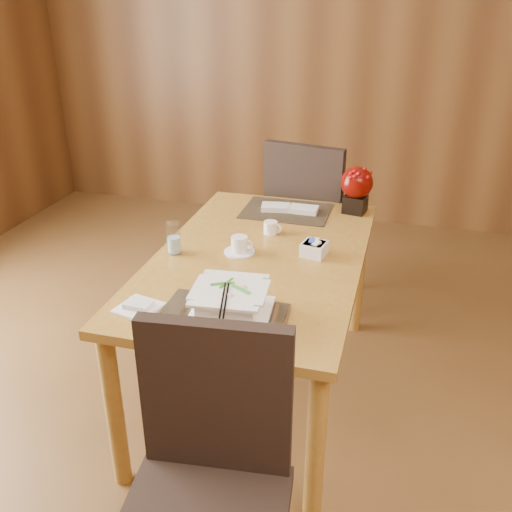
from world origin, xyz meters
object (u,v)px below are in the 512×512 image
(dining_table, at_px, (259,275))
(coffee_cup, at_px, (239,246))
(soup_setting, at_px, (230,303))
(berry_decor, at_px, (357,187))
(near_chair, at_px, (208,476))
(creamer_jug, at_px, (271,228))
(sugar_caddy, at_px, (314,249))
(water_glass, at_px, (174,238))
(bread_plate, at_px, (139,308))
(far_chair, at_px, (310,215))

(dining_table, bearing_deg, coffee_cup, 179.44)
(soup_setting, relative_size, berry_decor, 1.29)
(coffee_cup, xyz_separation_m, near_chair, (0.23, -1.08, -0.22))
(creamer_jug, bearing_deg, soup_setting, -73.58)
(creamer_jug, height_order, sugar_caddy, same)
(water_glass, height_order, creamer_jug, water_glass)
(dining_table, relative_size, bread_plate, 10.23)
(sugar_caddy, xyz_separation_m, near_chair, (-0.09, -1.14, -0.21))
(coffee_cup, distance_m, bread_plate, 0.60)
(berry_decor, bearing_deg, creamer_jug, -132.53)
(dining_table, xyz_separation_m, soup_setting, (0.03, -0.52, 0.15))
(sugar_caddy, relative_size, berry_decor, 0.41)
(dining_table, height_order, sugar_caddy, sugar_caddy)
(berry_decor, bearing_deg, coffee_cup, -124.67)
(sugar_caddy, height_order, far_chair, far_chair)
(coffee_cup, bearing_deg, soup_setting, -76.72)
(berry_decor, distance_m, near_chair, 1.76)
(dining_table, relative_size, water_glass, 10.41)
(sugar_caddy, bearing_deg, soup_setting, -108.87)
(dining_table, relative_size, berry_decor, 6.14)
(berry_decor, bearing_deg, dining_table, -118.62)
(coffee_cup, bearing_deg, water_glass, -164.21)
(dining_table, relative_size, sugar_caddy, 14.81)
(soup_setting, relative_size, creamer_jug, 3.72)
(dining_table, height_order, bread_plate, bread_plate)
(dining_table, relative_size, far_chair, 1.44)
(dining_table, bearing_deg, bread_plate, -119.09)
(bread_plate, bearing_deg, near_chair, -49.03)
(dining_table, relative_size, coffee_cup, 10.87)
(soup_setting, bearing_deg, water_glass, 126.57)
(berry_decor, relative_size, near_chair, 0.24)
(coffee_cup, relative_size, near_chair, 0.14)
(coffee_cup, xyz_separation_m, far_chair, (0.15, 0.93, -0.20))
(berry_decor, height_order, far_chair, far_chair)
(far_chair, bearing_deg, near_chair, 103.37)
(near_chair, bearing_deg, sugar_caddy, 79.25)
(creamer_jug, relative_size, sugar_caddy, 0.83)
(bread_plate, bearing_deg, water_glass, 96.85)
(coffee_cup, relative_size, sugar_caddy, 1.36)
(soup_setting, distance_m, berry_decor, 1.20)
(far_chair, bearing_deg, berry_decor, 144.95)
(soup_setting, distance_m, water_glass, 0.60)
(sugar_caddy, height_order, berry_decor, berry_decor)
(coffee_cup, xyz_separation_m, sugar_caddy, (0.33, 0.06, -0.00))
(soup_setting, height_order, sugar_caddy, soup_setting)
(dining_table, relative_size, soup_setting, 4.78)
(creamer_jug, height_order, berry_decor, berry_decor)
(berry_decor, relative_size, bread_plate, 1.67)
(water_glass, bearing_deg, near_chair, -63.08)
(near_chair, bearing_deg, creamer_jug, 90.38)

